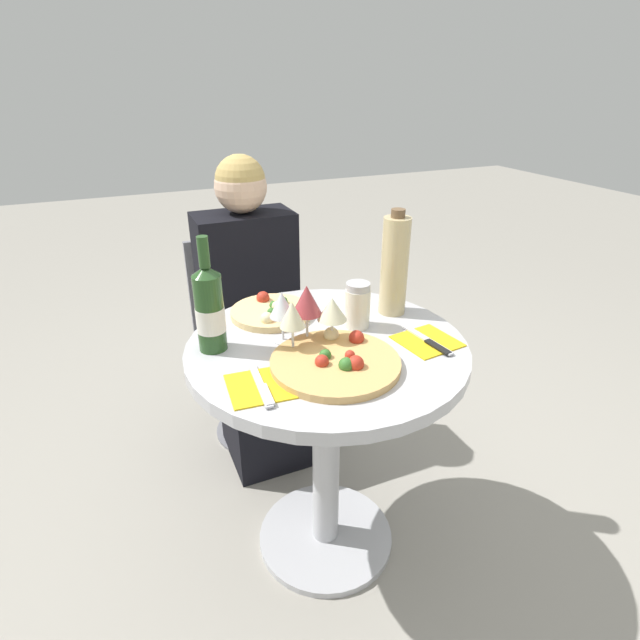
% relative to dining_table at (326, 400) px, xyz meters
% --- Properties ---
extents(ground_plane, '(12.00, 12.00, 0.00)m').
position_rel_dining_table_xyz_m(ground_plane, '(0.00, 0.00, -0.57)').
color(ground_plane, gray).
rests_on(ground_plane, ground).
extents(dining_table, '(0.77, 0.77, 0.76)m').
position_rel_dining_table_xyz_m(dining_table, '(0.00, 0.00, 0.00)').
color(dining_table, '#B2B2B7').
rests_on(dining_table, ground_plane).
extents(chair_behind_diner, '(0.40, 0.40, 0.83)m').
position_rel_dining_table_xyz_m(chair_behind_diner, '(-0.04, 0.71, -0.15)').
color(chair_behind_diner, slate).
rests_on(chair_behind_diner, ground_plane).
extents(seated_diner, '(0.36, 0.42, 1.18)m').
position_rel_dining_table_xyz_m(seated_diner, '(-0.04, 0.58, -0.04)').
color(seated_diner, black).
rests_on(seated_diner, ground_plane).
extents(pizza_large, '(0.33, 0.33, 0.05)m').
position_rel_dining_table_xyz_m(pizza_large, '(-0.03, -0.12, 0.20)').
color(pizza_large, tan).
rests_on(pizza_large, dining_table).
extents(pizza_small_far, '(0.25, 0.25, 0.05)m').
position_rel_dining_table_xyz_m(pizza_small_far, '(-0.08, 0.23, 0.20)').
color(pizza_small_far, '#E5C17F').
rests_on(pizza_small_far, dining_table).
extents(wine_bottle, '(0.08, 0.08, 0.31)m').
position_rel_dining_table_xyz_m(wine_bottle, '(-0.29, 0.09, 0.30)').
color(wine_bottle, '#23471E').
rests_on(wine_bottle, dining_table).
extents(tall_carafe, '(0.08, 0.08, 0.32)m').
position_rel_dining_table_xyz_m(tall_carafe, '(0.27, 0.10, 0.34)').
color(tall_carafe, tan).
rests_on(tall_carafe, dining_table).
extents(sugar_shaker, '(0.07, 0.07, 0.14)m').
position_rel_dining_table_xyz_m(sugar_shaker, '(0.12, 0.06, 0.26)').
color(sugar_shaker, silver).
rests_on(sugar_shaker, dining_table).
extents(wine_glass_front_left, '(0.07, 0.07, 0.15)m').
position_rel_dining_table_xyz_m(wine_glass_front_left, '(-0.10, -0.02, 0.30)').
color(wine_glass_front_left, silver).
rests_on(wine_glass_front_left, dining_table).
extents(wine_glass_center, '(0.08, 0.08, 0.17)m').
position_rel_dining_table_xyz_m(wine_glass_center, '(-0.05, 0.02, 0.31)').
color(wine_glass_center, silver).
rests_on(wine_glass_center, dining_table).
extents(wine_glass_back_left, '(0.07, 0.07, 0.15)m').
position_rel_dining_table_xyz_m(wine_glass_back_left, '(-0.10, 0.06, 0.29)').
color(wine_glass_back_left, silver).
rests_on(wine_glass_back_left, dining_table).
extents(wine_glass_front_right, '(0.08, 0.08, 0.14)m').
position_rel_dining_table_xyz_m(wine_glass_front_right, '(0.01, -0.02, 0.29)').
color(wine_glass_front_right, silver).
rests_on(wine_glass_front_right, dining_table).
extents(place_setting_left, '(0.16, 0.19, 0.01)m').
position_rel_dining_table_xyz_m(place_setting_left, '(-0.23, -0.14, 0.19)').
color(place_setting_left, gold).
rests_on(place_setting_left, dining_table).
extents(place_setting_right, '(0.17, 0.19, 0.01)m').
position_rel_dining_table_xyz_m(place_setting_right, '(0.26, -0.11, 0.19)').
color(place_setting_right, gold).
rests_on(place_setting_right, dining_table).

